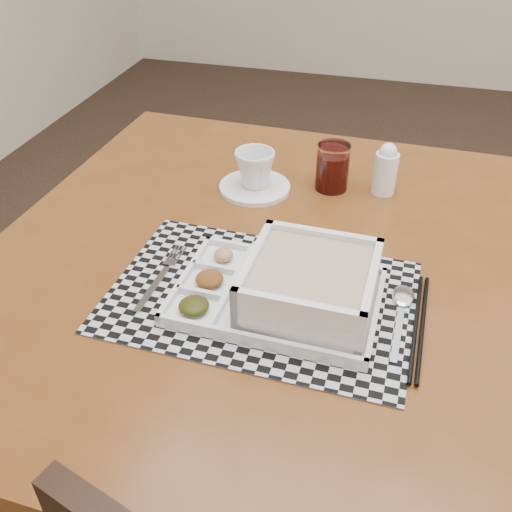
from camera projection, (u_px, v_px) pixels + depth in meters
The scene contains 11 objects.
floor at pixel (497, 329), 2.02m from camera, with size 5.00×5.00×0.00m, color black.
dining_table at pixel (286, 293), 1.06m from camera, with size 1.10×1.10×0.80m.
placemat at pixel (261, 296), 0.92m from camera, with size 0.48×0.33×0.00m, color #B4B5BC.
serving_tray at pixel (300, 289), 0.88m from camera, with size 0.33×0.23×0.09m.
fork at pixel (162, 275), 0.96m from camera, with size 0.02×0.19×0.00m.
spoon at pixel (402, 301), 0.91m from camera, with size 0.04×0.18×0.01m.
chopsticks at pixel (419, 326), 0.86m from camera, with size 0.02×0.24×0.01m.
saucer at pixel (255, 187), 1.20m from camera, with size 0.15×0.15×0.01m, color white.
cup at pixel (255, 169), 1.18m from camera, with size 0.08×0.08×0.08m, color white.
juice_glass at pixel (332, 169), 1.18m from camera, with size 0.07×0.07×0.10m.
creamer_bottle at pixel (386, 170), 1.16m from camera, with size 0.05×0.05×0.11m.
Camera 1 is at (-0.43, -1.65, 1.40)m, focal length 40.00 mm.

